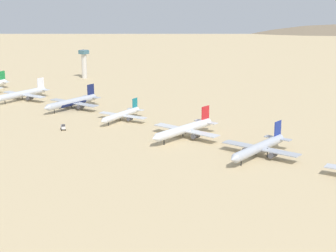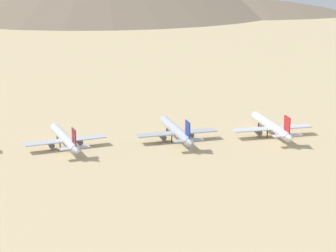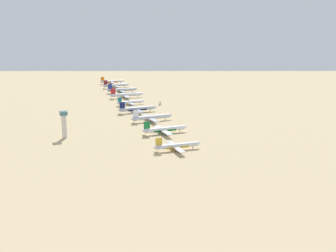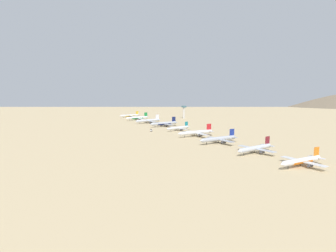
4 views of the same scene
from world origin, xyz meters
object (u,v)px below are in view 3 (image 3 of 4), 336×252
parked_jet_3 (137,109)px  control_tower (64,123)px  parked_jet_4 (130,102)px  parked_jet_7 (116,85)px  parked_jet_6 (122,90)px  parked_jet_1 (164,129)px  parked_jet_2 (151,117)px  service_truck (160,103)px  parked_jet_8 (112,81)px  parked_jet_5 (126,95)px  parked_jet_0 (177,146)px

parked_jet_3 → control_tower: bearing=-140.6°
parked_jet_4 → parked_jet_7: 171.02m
parked_jet_6 → parked_jet_7: (6.37, 59.08, -0.19)m
parked_jet_1 → parked_jet_4: 163.28m
parked_jet_1 → parked_jet_2: 57.07m
service_truck → parked_jet_1: bearing=-110.4°
parked_jet_2 → service_truck: 102.88m
parked_jet_6 → control_tower: 281.37m
parked_jet_2 → parked_jet_8: (43.25, 329.50, -0.23)m
parked_jet_6 → service_truck: 126.01m
parked_jet_5 → control_tower: 231.51m
parked_jet_7 → service_truck: (12.28, -183.67, -3.01)m
parked_jet_4 → parked_jet_6: size_ratio=0.80×
parked_jet_1 → parked_jet_5: size_ratio=0.92×
parked_jet_0 → parked_jet_7: bearing=82.0°
parked_jet_4 → parked_jet_6: (20.41, 109.82, 1.03)m
parked_jet_6 → parked_jet_8: (14.28, 113.77, -0.44)m
parked_jet_0 → parked_jet_3: parked_jet_3 is taller
parked_jet_5 → parked_jet_8: bearing=82.1°
parked_jet_1 → service_truck: size_ratio=9.04×
parked_jet_0 → parked_jet_3: size_ratio=0.86×
parked_jet_1 → parked_jet_3: size_ratio=0.96×
parked_jet_7 → parked_jet_8: 55.26m
parked_jet_3 → parked_jet_6: parked_jet_6 is taller
parked_jet_4 → parked_jet_5: (11.56, 57.25, 1.13)m
parked_jet_8 → control_tower: size_ratio=1.88×
parked_jet_3 → parked_jet_8: bearing=81.2°
parked_jet_0 → parked_jet_1: parked_jet_1 is taller
parked_jet_7 → parked_jet_6: bearing=-96.2°
parked_jet_7 → parked_jet_8: bearing=81.8°
parked_jet_5 → parked_jet_7: size_ratio=1.06×
parked_jet_3 → parked_jet_8: parked_jet_3 is taller
control_tower → parked_jet_7: bearing=65.6°
service_truck → control_tower: bearing=-140.8°
parked_jet_8 → service_truck: size_ratio=8.97×
parked_jet_2 → parked_jet_4: parked_jet_2 is taller
parked_jet_6 → parked_jet_4: bearing=-100.5°
parked_jet_8 → control_tower: bearing=-112.1°
parked_jet_7 → control_tower: size_ratio=1.95×
parked_jet_0 → service_truck: size_ratio=8.13×
parked_jet_0 → parked_jet_5: bearing=82.0°
parked_jet_6 → parked_jet_8: size_ratio=1.08×
parked_jet_5 → parked_jet_3: bearing=-100.0°
parked_jet_4 → service_truck: size_ratio=7.78×
parked_jet_2 → parked_jet_7: size_ratio=0.99×
parked_jet_1 → control_tower: control_tower is taller
parked_jet_7 → parked_jet_8: (7.91, 54.69, -0.25)m
parked_jet_1 → parked_jet_7: bearing=82.7°
parked_jet_4 → parked_jet_7: bearing=81.0°
parked_jet_0 → parked_jet_5: size_ratio=0.83×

